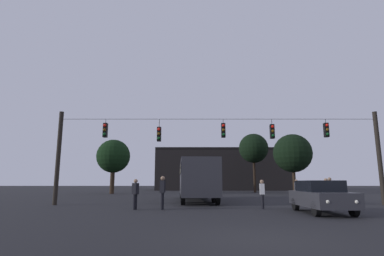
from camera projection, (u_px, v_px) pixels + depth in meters
The scene contains 14 objects.
ground_plane at pixel (210, 196), 31.78m from camera, with size 168.00×168.00×0.00m, color black.
overhead_signal_span at pixel (219, 148), 19.83m from camera, with size 21.35×0.44×6.10m.
city_bus at pixel (197, 177), 23.74m from camera, with size 3.01×11.10×3.00m.
car_near_right at pixel (322, 196), 14.31m from camera, with size 1.91×4.38×1.52m.
pedestrian_crossing_left at pixel (298, 190), 20.40m from camera, with size 0.30×0.40×1.62m.
pedestrian_crossing_center at pixel (263, 192), 16.58m from camera, with size 0.28×0.39×1.57m.
pedestrian_crossing_right at pixel (136, 192), 16.21m from camera, with size 0.35×0.42×1.61m.
pedestrian_near_bus at pixel (331, 189), 20.18m from camera, with size 0.24×0.36×1.76m.
pedestrian_trailing at pixel (164, 190), 16.24m from camera, with size 0.29×0.39×1.77m.
pedestrian_far_side at pixel (328, 190), 19.31m from camera, with size 0.27×0.38×1.69m.
corner_building at pixel (222, 170), 57.64m from camera, with size 23.92×12.12×7.42m.
tree_left_silhouette at pixel (294, 153), 37.82m from camera, with size 4.80×4.80×7.42m.
tree_behind_building at pixel (255, 148), 43.64m from camera, with size 4.22×4.22×8.38m.
tree_right_far at pixel (114, 156), 38.36m from camera, with size 4.21×4.21×6.80m.
Camera 1 is at (-1.76, -8.05, 1.45)m, focal length 28.21 mm.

